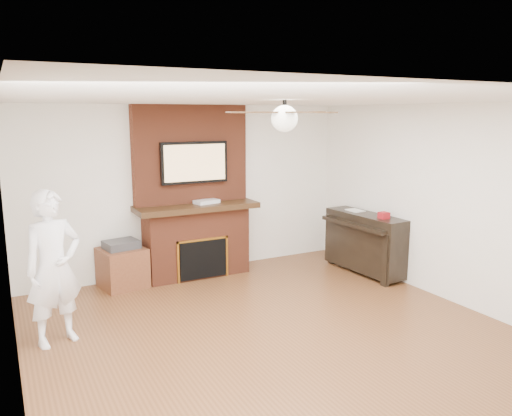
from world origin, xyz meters
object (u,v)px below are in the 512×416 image
fireplace (194,209)px  piano (365,241)px  side_table (122,266)px  person (54,268)px

fireplace → piano: (2.28, -1.13, -0.51)m
side_table → piano: 3.55m
fireplace → side_table: 1.30m
fireplace → person: size_ratio=1.54×
piano → person: bearing=-178.9°
piano → side_table: bearing=159.0°
person → piano: person is taller
person → side_table: (1.00, 1.42, -0.51)m
fireplace → side_table: (-1.10, -0.07, -0.69)m
person → side_table: person is taller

